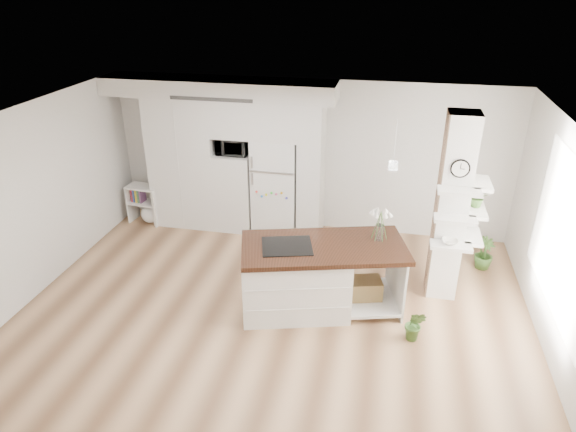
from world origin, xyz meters
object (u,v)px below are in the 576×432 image
Objects in this scene: refrigerator at (276,185)px; bookshelf at (147,207)px; kitchen_island at (304,276)px; floor_plant_a at (415,325)px.

bookshelf is at bearing -175.63° from refrigerator.
bookshelf is (-2.45, -0.19, -0.56)m from refrigerator.
bookshelf is at bearing 132.53° from kitchen_island.
refrigerator reaches higher than bookshelf.
refrigerator is 0.73× the size of kitchen_island.
refrigerator reaches higher than kitchen_island.
floor_plant_a is at bearing -47.98° from refrigerator.
kitchen_island is 5.09× the size of floor_plant_a.
bookshelf is (-3.36, 2.09, -0.20)m from kitchen_island.
kitchen_island is 3.97m from bookshelf.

